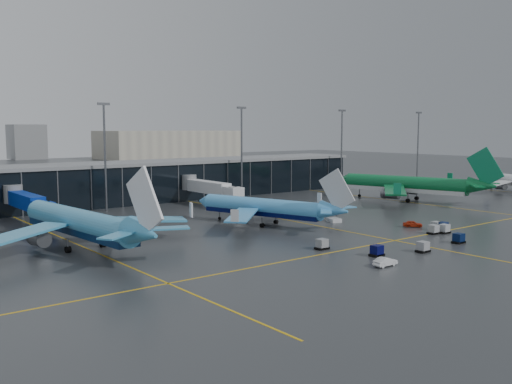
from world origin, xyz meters
TOP-DOWN VIEW (x-y plane):
  - ground at (0.00, 0.00)m, footprint 600.00×600.00m
  - terminal_pier at (0.00, 62.00)m, footprint 142.00×17.00m
  - jet_bridges at (-35.00, 42.99)m, footprint 94.00×27.50m
  - flood_masts at (5.00, 50.00)m, footprint 203.00×0.50m
  - distant_hangars at (49.94, 270.08)m, footprint 260.00×71.00m
  - taxi_lines at (10.00, 10.61)m, footprint 220.00×120.00m
  - airliner_arkefly at (-35.69, 13.12)m, footprint 42.70×47.59m
  - airliner_klm_near at (1.98, 12.26)m, footprint 42.35×45.33m
  - airliner_aer_lingus at (56.91, 18.79)m, footprint 50.99×54.91m
  - baggage_carts at (13.56, -17.53)m, footprint 32.21×12.92m
  - mobile_airstair at (16.19, 5.74)m, footprint 3.10×3.73m
  - service_van_red at (23.87, -8.44)m, footprint 3.73×3.84m
  - service_van_white at (-6.14, -26.05)m, footprint 3.98×1.42m

SIDE VIEW (x-z plane):
  - ground at x=0.00m, z-range 0.00..0.00m
  - taxi_lines at x=10.00m, z-range 0.00..0.02m
  - service_van_red at x=23.87m, z-range 0.00..1.30m
  - service_van_white at x=-6.14m, z-range 0.00..1.31m
  - baggage_carts at x=13.56m, z-range -0.09..1.61m
  - mobile_airstair at x=16.19m, z-range -0.95..2.49m
  - jet_bridges at x=-35.00m, z-range 0.95..8.15m
  - terminal_pier at x=0.00m, z-range 0.07..10.77m
  - airliner_klm_near at x=1.98m, z-range 0.00..11.46m
  - airliner_arkefly at x=-35.69m, z-range 0.00..13.60m
  - airliner_aer_lingus at x=56.91m, z-range 0.00..14.11m
  - distant_hangars at x=49.94m, z-range -2.21..19.79m
  - flood_masts at x=5.00m, z-range 1.06..26.56m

